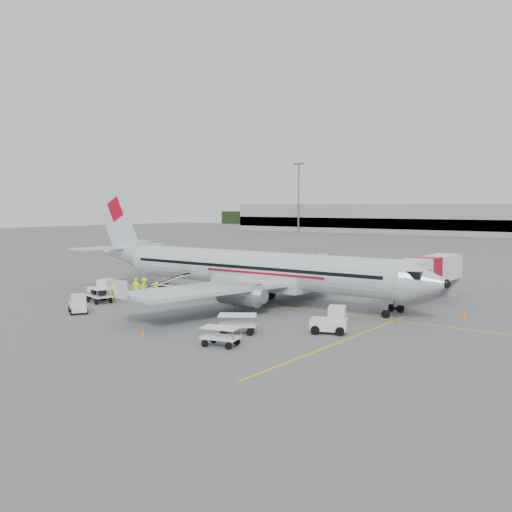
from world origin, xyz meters
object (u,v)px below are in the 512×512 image
(tug_mid, at_px, (78,303))
(belt_loader, at_px, (170,281))
(jet_bridge, at_px, (425,280))
(aircraft, at_px, (254,245))
(tug_aft, at_px, (101,289))
(tug_fore, at_px, (329,320))

(tug_mid, bearing_deg, belt_loader, 119.72)
(jet_bridge, relative_size, tug_mid, 7.58)
(aircraft, relative_size, tug_mid, 18.20)
(jet_bridge, xyz_separation_m, tug_aft, (-23.70, -15.26, -1.06))
(tug_mid, height_order, tug_aft, tug_aft)
(aircraft, height_order, belt_loader, aircraft)
(tug_mid, xyz_separation_m, tug_aft, (-4.10, 5.39, 0.14))
(belt_loader, height_order, tug_fore, belt_loader)
(jet_bridge, bearing_deg, aircraft, -142.02)
(jet_bridge, height_order, tug_fore, jet_bridge)
(jet_bridge, relative_size, tug_aft, 6.43)
(jet_bridge, height_order, belt_loader, jet_bridge)
(tug_fore, xyz_separation_m, tug_aft, (-22.98, -0.11, 0.00))
(tug_fore, xyz_separation_m, tug_mid, (-18.89, -5.50, -0.13))
(belt_loader, relative_size, tug_aft, 2.25)
(jet_bridge, height_order, tug_aft, jet_bridge)
(aircraft, height_order, tug_fore, aircraft)
(belt_loader, bearing_deg, tug_aft, -136.65)
(aircraft, xyz_separation_m, tug_mid, (-7.67, -12.24, -4.17))
(tug_fore, height_order, tug_aft, tug_aft)
(jet_bridge, bearing_deg, tug_mid, -130.69)
(jet_bridge, height_order, tug_mid, jet_bridge)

